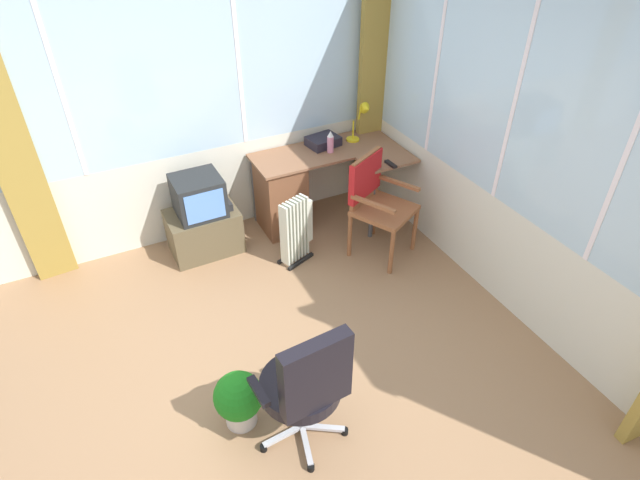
{
  "coord_description": "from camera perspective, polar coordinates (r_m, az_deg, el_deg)",
  "views": [
    {
      "loc": [
        -0.64,
        -2.06,
        3.03
      ],
      "look_at": [
        0.68,
        0.6,
        0.81
      ],
      "focal_mm": 28.89,
      "sensor_mm": 36.0,
      "label": 1
    }
  ],
  "objects": [
    {
      "name": "paper_tray",
      "position": [
        5.12,
        0.35,
        10.9
      ],
      "size": [
        0.33,
        0.27,
        0.09
      ],
      "primitive_type": "cube",
      "rotation": [
        0.0,
        0.0,
        0.15
      ],
      "color": "#25212C",
      "rests_on": "desk"
    },
    {
      "name": "north_window_panel",
      "position": [
        4.68,
        -17.31,
        14.22
      ],
      "size": [
        4.27,
        0.07,
        2.72
      ],
      "color": "silver",
      "rests_on": "ground"
    },
    {
      "name": "space_heater",
      "position": [
        4.64,
        -2.59,
        1.14
      ],
      "size": [
        0.37,
        0.27,
        0.65
      ],
      "color": "silver",
      "rests_on": "ground"
    },
    {
      "name": "east_window_panel",
      "position": [
        3.86,
        24.72,
        7.65
      ],
      "size": [
        0.07,
        4.48,
        2.72
      ],
      "color": "silver",
      "rests_on": "ground"
    },
    {
      "name": "curtain_corner",
      "position": [
        5.27,
        6.06,
        17.53
      ],
      "size": [
        0.33,
        0.08,
        2.62
      ],
      "primitive_type": "cube",
      "rotation": [
        0.0,
        0.0,
        -0.03
      ],
      "color": "olive",
      "rests_on": "ground"
    },
    {
      "name": "ground",
      "position": [
        3.74,
        -5.49,
        -18.34
      ],
      "size": [
        5.27,
        5.48,
        0.06
      ],
      "primitive_type": "cube",
      "color": "#97704E"
    },
    {
      "name": "desk_lamp",
      "position": [
        5.14,
        4.8,
        13.52
      ],
      "size": [
        0.22,
        0.19,
        0.4
      ],
      "color": "yellow",
      "rests_on": "desk"
    },
    {
      "name": "potted_plant",
      "position": [
        3.5,
        -8.99,
        -16.98
      ],
      "size": [
        0.32,
        0.32,
        0.42
      ],
      "color": "beige",
      "rests_on": "ground"
    },
    {
      "name": "spray_bottle",
      "position": [
        4.97,
        1.16,
        10.8
      ],
      "size": [
        0.06,
        0.06,
        0.22
      ],
      "color": "pink",
      "rests_on": "desk"
    },
    {
      "name": "curtain_north_left",
      "position": [
        4.61,
        -31.36,
        9.45
      ],
      "size": [
        0.33,
        0.1,
        2.62
      ],
      "primitive_type": "cube",
      "rotation": [
        0.0,
        0.0,
        0.09
      ],
      "color": "olive",
      "rests_on": "ground"
    },
    {
      "name": "wooden_armchair",
      "position": [
        4.65,
        5.93,
        5.2
      ],
      "size": [
        0.65,
        0.65,
        0.96
      ],
      "color": "#955833",
      "rests_on": "ground"
    },
    {
      "name": "tv_on_stand",
      "position": [
        4.87,
        -12.87,
        2.25
      ],
      "size": [
        0.65,
        0.45,
        0.78
      ],
      "color": "brown",
      "rests_on": "ground"
    },
    {
      "name": "desk",
      "position": [
        5.06,
        -3.5,
        5.52
      ],
      "size": [
        1.43,
        0.85,
        0.75
      ],
      "color": "brown",
      "rests_on": "ground"
    },
    {
      "name": "tv_remote",
      "position": [
        4.82,
        7.85,
        8.33
      ],
      "size": [
        0.05,
        0.15,
        0.02
      ],
      "primitive_type": "cube",
      "rotation": [
        0.0,
        0.0,
        0.05
      ],
      "color": "black",
      "rests_on": "desk"
    },
    {
      "name": "office_chair",
      "position": [
        3.11,
        -1.47,
        -15.61
      ],
      "size": [
        0.6,
        0.58,
        1.01
      ],
      "color": "#B7B7BF",
      "rests_on": "ground"
    }
  ]
}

